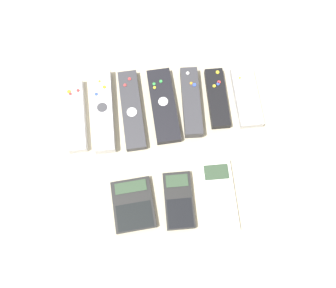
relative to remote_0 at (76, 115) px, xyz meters
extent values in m
plane|color=#B2A88E|center=(0.21, -0.13, -0.01)|extent=(3.00, 3.00, 0.00)
cube|color=silver|center=(0.00, 0.00, 0.00)|extent=(0.05, 0.18, 0.02)
cylinder|color=orange|center=(-0.01, 0.06, 0.01)|extent=(0.01, 0.01, 0.00)
cylinder|color=red|center=(-0.01, 0.05, 0.01)|extent=(0.01, 0.01, 0.00)
cylinder|color=red|center=(0.01, 0.06, 0.01)|extent=(0.01, 0.01, 0.00)
cube|color=silver|center=(0.07, 0.01, 0.00)|extent=(0.05, 0.21, 0.03)
cylinder|color=#38383D|center=(0.07, 0.01, 0.02)|extent=(0.02, 0.02, 0.00)
cylinder|color=blue|center=(0.05, 0.04, 0.02)|extent=(0.01, 0.01, 0.00)
cylinder|color=orange|center=(0.06, 0.08, 0.02)|extent=(0.01, 0.01, 0.00)
cylinder|color=orange|center=(0.07, 0.06, 0.02)|extent=(0.01, 0.01, 0.00)
cube|color=#333338|center=(0.13, 0.00, 0.00)|extent=(0.05, 0.21, 0.02)
cylinder|color=silver|center=(0.13, -0.01, 0.01)|extent=(0.02, 0.02, 0.00)
cylinder|color=red|center=(0.12, 0.06, 0.01)|extent=(0.01, 0.01, 0.00)
cylinder|color=red|center=(0.14, 0.08, 0.01)|extent=(0.01, 0.01, 0.00)
cube|color=black|center=(0.21, 0.00, 0.00)|extent=(0.07, 0.19, 0.02)
cylinder|color=silver|center=(0.21, 0.01, 0.01)|extent=(0.02, 0.02, 0.00)
cylinder|color=yellow|center=(0.19, 0.05, 0.01)|extent=(0.01, 0.01, 0.00)
cylinder|color=green|center=(0.21, 0.06, 0.01)|extent=(0.01, 0.01, 0.00)
cylinder|color=green|center=(0.19, 0.06, 0.01)|extent=(0.01, 0.01, 0.00)
cube|color=#333338|center=(0.28, 0.00, 0.00)|extent=(0.05, 0.18, 0.03)
cylinder|color=blue|center=(0.29, 0.04, 0.02)|extent=(0.01, 0.01, 0.00)
cylinder|color=silver|center=(0.28, 0.08, 0.02)|extent=(0.01, 0.01, 0.00)
cylinder|color=orange|center=(0.28, 0.05, 0.02)|extent=(0.01, 0.01, 0.00)
cube|color=black|center=(0.34, 0.01, 0.00)|extent=(0.05, 0.16, 0.02)
cylinder|color=yellow|center=(0.35, 0.07, 0.01)|extent=(0.01, 0.01, 0.00)
cylinder|color=blue|center=(0.35, 0.04, 0.01)|extent=(0.01, 0.01, 0.00)
cylinder|color=red|center=(0.35, 0.05, 0.01)|extent=(0.01, 0.01, 0.00)
cylinder|color=yellow|center=(0.34, 0.04, 0.01)|extent=(0.01, 0.01, 0.00)
cube|color=#B7B7BC|center=(0.42, 0.00, 0.00)|extent=(0.06, 0.16, 0.02)
cylinder|color=#99999E|center=(0.42, -0.01, 0.01)|extent=(0.03, 0.03, 0.00)
cylinder|color=yellow|center=(0.41, 0.05, 0.01)|extent=(0.01, 0.01, 0.00)
cylinder|color=silver|center=(0.42, 0.04, 0.01)|extent=(0.01, 0.01, 0.00)
cube|color=black|center=(0.12, -0.23, 0.00)|extent=(0.09, 0.12, 0.01)
cube|color=#2D422D|center=(0.12, -0.19, 0.01)|extent=(0.07, 0.03, 0.00)
cube|color=black|center=(0.12, -0.25, 0.00)|extent=(0.08, 0.06, 0.00)
cube|color=black|center=(0.22, -0.23, 0.00)|extent=(0.06, 0.13, 0.02)
cube|color=#2D422D|center=(0.22, -0.19, 0.01)|extent=(0.05, 0.03, 0.00)
cube|color=black|center=(0.22, -0.26, 0.01)|extent=(0.06, 0.06, 0.00)
cube|color=silver|center=(0.31, -0.23, 0.00)|extent=(0.07, 0.16, 0.01)
cube|color=#2D422D|center=(0.31, -0.18, 0.00)|extent=(0.06, 0.04, 0.00)
cube|color=#9DAA9B|center=(0.31, -0.26, 0.00)|extent=(0.06, 0.08, 0.00)
camera|label=1|loc=(0.18, -0.34, 0.72)|focal=35.00mm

